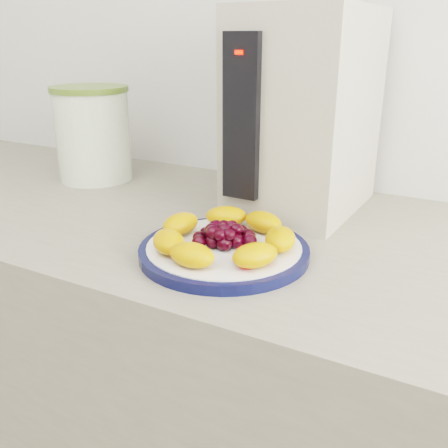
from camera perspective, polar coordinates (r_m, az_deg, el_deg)
The scene contains 10 objects.
counter at distance 1.13m, azimuth -2.34°, elevation -21.14°, with size 3.50×0.60×0.90m, color gray.
cabinet_face at distance 1.15m, azimuth -2.32°, elevation -22.25°, with size 3.48×0.58×0.84m, color #937E59.
plate_rim at distance 0.73m, azimuth 0.00°, elevation -3.11°, with size 0.25×0.25×0.01m, color #0C123C.
plate_face at distance 0.73m, azimuth 0.00°, elevation -3.04°, with size 0.23×0.23×0.02m, color white.
canister at distance 1.15m, azimuth -14.72°, elevation 9.63°, with size 0.16×0.16×0.19m, color #436A12.
canister_lid at distance 1.13m, azimuth -15.20°, elevation 14.67°, with size 0.17×0.17×0.01m, color olive.
appliance_body at distance 0.92m, azimuth 9.31°, elevation 12.43°, with size 0.20×0.28×0.35m, color #B3AC9A.
appliance_panel at distance 0.81m, azimuth 2.06°, elevation 11.94°, with size 0.06×0.02×0.26m, color black.
appliance_led at distance 0.79m, azimuth 1.76°, elevation 19.02°, with size 0.01×0.01×0.01m, color #FF0C05.
fruit_plate at distance 0.72m, azimuth 0.18°, elevation -1.38°, with size 0.21×0.21×0.03m.
Camera 1 is at (0.44, 0.48, 1.20)m, focal length 40.00 mm.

